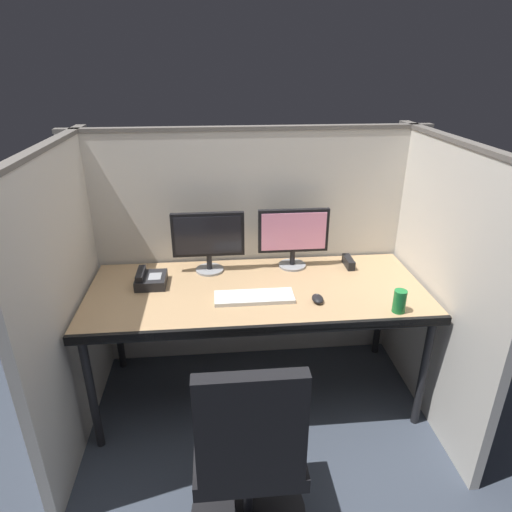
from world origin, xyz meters
TOP-DOWN VIEW (x-y plane):
  - ground_plane at (0.00, 0.00)m, footprint 8.00×8.00m
  - cubicle_partition_rear at (0.00, 0.74)m, footprint 2.21×0.06m
  - cubicle_partition_left at (-0.99, 0.20)m, footprint 0.06×1.41m
  - cubicle_partition_right at (0.99, 0.20)m, footprint 0.06×1.41m
  - desk at (0.00, 0.29)m, footprint 1.90×0.80m
  - office_chair at (-0.12, -0.60)m, footprint 0.52×0.52m
  - monitor_left at (-0.27, 0.55)m, footprint 0.43×0.17m
  - monitor_right at (0.25, 0.57)m, footprint 0.43×0.17m
  - keyboard_main at (-0.03, 0.18)m, footprint 0.43×0.15m
  - computer_mouse at (0.31, 0.12)m, footprint 0.06×0.10m
  - red_stapler at (0.60, 0.54)m, footprint 0.04×0.15m
  - soda_can at (0.70, -0.02)m, footprint 0.07×0.07m
  - desk_phone at (-0.61, 0.40)m, footprint 0.17×0.19m

SIDE VIEW (x-z plane):
  - ground_plane at x=0.00m, z-range 0.00..0.00m
  - office_chair at x=-0.12m, z-range -0.12..0.85m
  - desk at x=0.00m, z-range 0.32..1.06m
  - keyboard_main at x=-0.03m, z-range 0.74..0.76m
  - computer_mouse at x=0.31m, z-range 0.74..0.77m
  - red_stapler at x=0.60m, z-range 0.74..0.80m
  - desk_phone at x=-0.61m, z-range 0.73..0.82m
  - cubicle_partition_rear at x=0.00m, z-range 0.00..1.58m
  - cubicle_partition_left at x=-0.99m, z-range 0.00..1.58m
  - cubicle_partition_right at x=0.99m, z-range 0.00..1.58m
  - soda_can at x=0.70m, z-range 0.74..0.86m
  - monitor_left at x=-0.27m, z-range 0.77..1.14m
  - monitor_right at x=0.25m, z-range 0.77..1.14m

